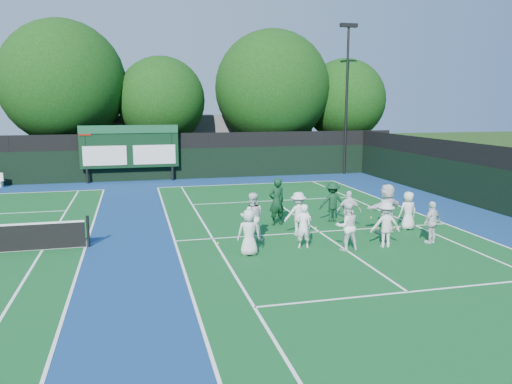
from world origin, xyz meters
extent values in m
plane|color=#19360E|center=(0.00, 0.00, 0.00)|extent=(120.00, 120.00, 0.00)
cube|color=navy|center=(-6.00, 1.00, 0.00)|extent=(34.00, 32.00, 0.01)
cube|color=#105121|center=(0.00, 1.00, 0.01)|extent=(10.97, 23.77, 0.00)
cube|color=white|center=(0.00, 12.88, 0.01)|extent=(10.97, 0.08, 0.00)
cube|color=white|center=(-5.49, 1.00, 0.01)|extent=(0.08, 23.77, 0.00)
cube|color=white|center=(5.49, 1.00, 0.01)|extent=(0.08, 23.77, 0.00)
cube|color=white|center=(-4.12, 1.00, 0.01)|extent=(0.08, 23.77, 0.00)
cube|color=white|center=(4.12, 1.00, 0.01)|extent=(0.08, 23.77, 0.00)
cube|color=white|center=(0.00, -5.40, 0.01)|extent=(8.23, 0.08, 0.00)
cube|color=white|center=(0.00, 7.40, 0.01)|extent=(8.23, 0.08, 0.00)
cube|color=white|center=(0.00, 1.00, 0.01)|extent=(0.08, 12.80, 0.00)
cube|color=white|center=(-8.52, 1.00, 0.01)|extent=(0.08, 23.77, 0.00)
cube|color=white|center=(-9.88, 1.00, 0.01)|extent=(0.08, 23.77, 0.00)
cube|color=black|center=(-6.00, 16.00, 1.00)|extent=(34.00, 0.08, 2.00)
cube|color=black|center=(-6.00, 16.00, 2.50)|extent=(34.00, 0.05, 1.00)
cylinder|color=black|center=(-9.60, 15.60, 1.75)|extent=(0.16, 0.16, 3.50)
cylinder|color=black|center=(-4.40, 15.60, 1.75)|extent=(0.16, 0.16, 3.50)
cube|color=black|center=(-7.00, 15.60, 2.20)|extent=(6.00, 0.15, 2.60)
cube|color=#154A2B|center=(-7.00, 15.50, 3.30)|extent=(6.00, 0.05, 0.50)
cube|color=white|center=(-8.50, 15.50, 1.70)|extent=(2.60, 0.04, 1.20)
cube|color=white|center=(-5.50, 15.50, 1.70)|extent=(2.60, 0.04, 1.20)
cube|color=maroon|center=(-9.60, 15.50, 3.20)|extent=(0.70, 0.04, 0.50)
cube|color=slate|center=(-2.00, 24.00, 2.00)|extent=(18.00, 6.00, 4.00)
cylinder|color=black|center=(7.50, 15.70, 5.00)|extent=(0.16, 0.16, 10.00)
cube|color=black|center=(7.50, 15.70, 10.00)|extent=(1.20, 0.30, 0.25)
cylinder|color=black|center=(-8.40, 1.00, 0.55)|extent=(0.10, 0.10, 1.10)
cube|color=silver|center=(-14.40, 15.30, 0.18)|extent=(0.12, 0.32, 0.36)
cylinder|color=black|center=(-11.15, 19.50, 1.58)|extent=(0.44, 0.44, 3.16)
sphere|color=#0C330B|center=(-11.15, 19.50, 6.24)|extent=(8.21, 8.21, 8.21)
sphere|color=#0C330B|center=(-10.55, 19.80, 5.42)|extent=(5.75, 5.75, 5.75)
cylinder|color=black|center=(-4.73, 19.50, 1.40)|extent=(0.44, 0.44, 2.81)
sphere|color=#0C330B|center=(-4.73, 19.50, 5.08)|extent=(6.07, 6.07, 6.07)
sphere|color=#0C330B|center=(-4.13, 19.80, 4.48)|extent=(4.25, 4.25, 4.25)
cylinder|color=black|center=(3.30, 19.50, 1.41)|extent=(0.44, 0.44, 2.82)
sphere|color=#0C330B|center=(3.30, 19.50, 5.98)|extent=(8.41, 8.41, 8.41)
sphere|color=#0C330B|center=(3.90, 19.80, 5.14)|extent=(5.89, 5.89, 5.89)
cylinder|color=black|center=(9.02, 19.50, 1.41)|extent=(0.44, 0.44, 2.81)
sphere|color=#0C330B|center=(9.02, 19.50, 5.14)|extent=(6.20, 6.20, 6.20)
sphere|color=#0C330B|center=(9.62, 19.80, 4.52)|extent=(4.34, 4.34, 4.34)
sphere|color=yellow|center=(-4.04, 0.29, 0.03)|extent=(0.07, 0.07, 0.07)
sphere|color=yellow|center=(3.01, 2.66, 0.03)|extent=(0.07, 0.07, 0.07)
sphere|color=yellow|center=(3.08, 0.83, 0.03)|extent=(0.07, 0.07, 0.07)
sphere|color=yellow|center=(0.06, 1.54, 0.03)|extent=(0.07, 0.07, 0.07)
sphere|color=yellow|center=(2.52, 0.89, 0.03)|extent=(0.07, 0.07, 0.07)
imported|color=silver|center=(-3.28, -1.25, 0.76)|extent=(0.76, 0.51, 1.52)
imported|color=white|center=(-1.31, -0.88, 0.76)|extent=(0.58, 0.40, 1.53)
imported|color=white|center=(0.02, -1.46, 0.83)|extent=(0.82, 0.65, 1.65)
imported|color=silver|center=(1.45, -1.44, 0.79)|extent=(1.09, 0.72, 1.59)
imported|color=silver|center=(3.27, -1.38, 0.75)|extent=(0.95, 0.69, 1.50)
imported|color=white|center=(-2.79, 0.39, 0.88)|extent=(0.98, 0.84, 1.76)
imported|color=white|center=(-0.93, 0.77, 0.82)|extent=(1.06, 0.62, 1.63)
imported|color=white|center=(1.16, 0.90, 0.78)|extent=(0.99, 0.63, 1.57)
imported|color=white|center=(2.44, 0.33, 0.94)|extent=(1.83, 1.17, 1.88)
imported|color=silver|center=(3.47, 0.53, 0.75)|extent=(0.78, 0.54, 1.51)
imported|color=#0D321A|center=(-1.28, 2.47, 0.96)|extent=(0.79, 0.61, 1.92)
imported|color=#0E341C|center=(1.13, 2.49, 0.83)|extent=(1.10, 0.66, 1.66)
camera|label=1|loc=(-6.79, -16.40, 4.83)|focal=35.00mm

